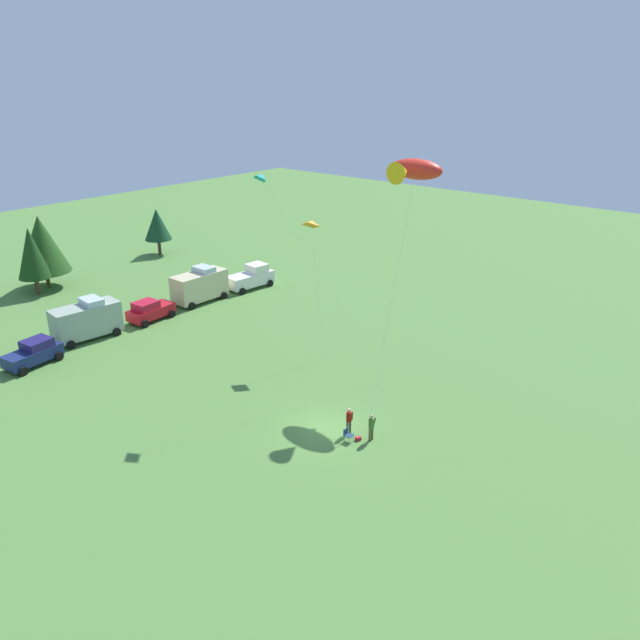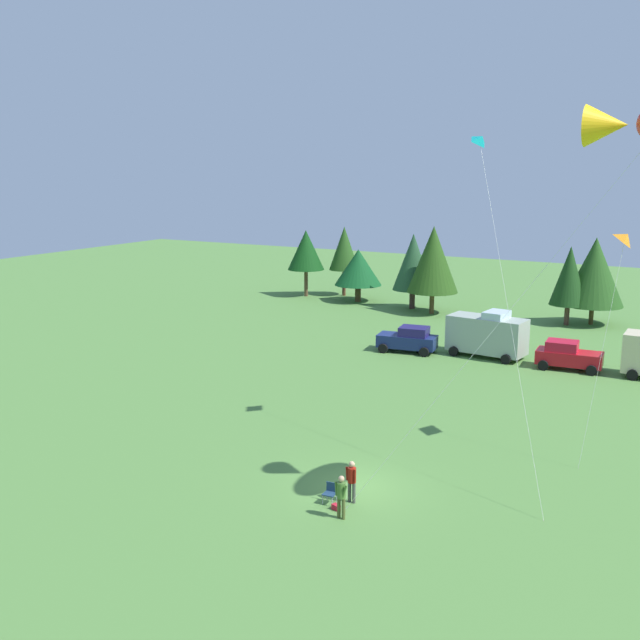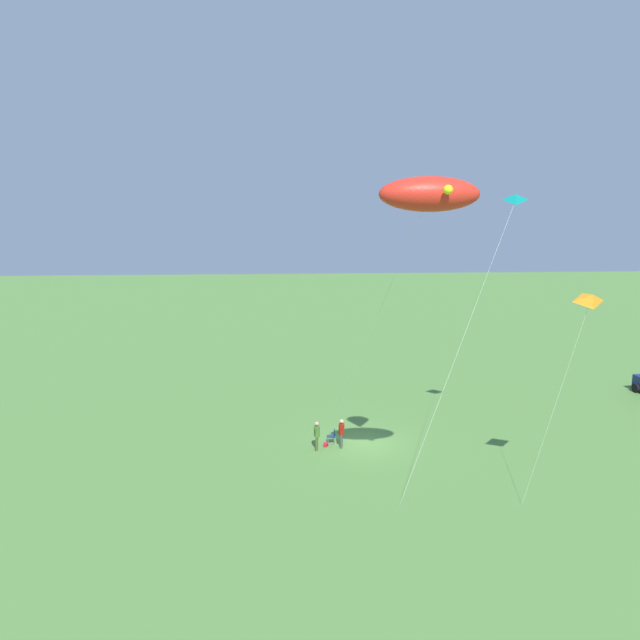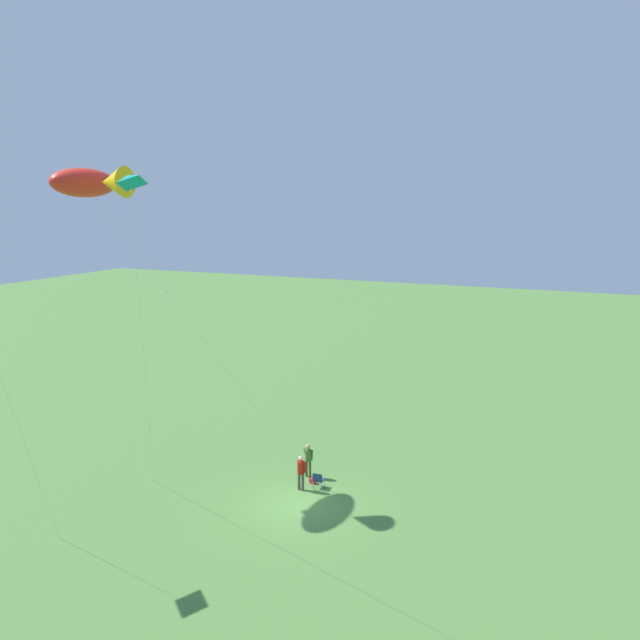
# 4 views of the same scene
# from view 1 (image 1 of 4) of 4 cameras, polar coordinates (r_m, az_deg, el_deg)

# --- Properties ---
(ground_plane) EXTENTS (160.00, 160.00, 0.00)m
(ground_plane) POSITION_cam_1_polar(r_m,az_deg,el_deg) (39.22, 0.52, -9.96)
(ground_plane) COLOR #4E7E39
(person_kite_flyer) EXTENTS (0.59, 0.39, 1.74)m
(person_kite_flyer) POSITION_cam_1_polar(r_m,az_deg,el_deg) (37.80, 4.72, -9.56)
(person_kite_flyer) COLOR #475025
(person_kite_flyer) RESTS_ON ground
(folding_chair) EXTENTS (0.51, 0.51, 0.82)m
(folding_chair) POSITION_cam_1_polar(r_m,az_deg,el_deg) (37.89, 2.54, -10.37)
(folding_chair) COLOR navy
(folding_chair) RESTS_ON ground
(person_spectator) EXTENTS (0.52, 0.40, 1.74)m
(person_spectator) POSITION_cam_1_polar(r_m,az_deg,el_deg) (38.33, 2.66, -9.02)
(person_spectator) COLOR #43473F
(person_spectator) RESTS_ON ground
(backpack_on_grass) EXTENTS (0.37, 0.31, 0.22)m
(backpack_on_grass) POSITION_cam_1_polar(r_m,az_deg,el_deg) (38.19, 3.52, -10.77)
(backpack_on_grass) COLOR red
(backpack_on_grass) RESTS_ON ground
(car_navy_hatch) EXTENTS (4.41, 2.69, 1.89)m
(car_navy_hatch) POSITION_cam_1_polar(r_m,az_deg,el_deg) (51.65, -24.71, -2.74)
(car_navy_hatch) COLOR navy
(car_navy_hatch) RESTS_ON ground
(van_motorhome_grey) EXTENTS (5.62, 3.10, 3.34)m
(van_motorhome_grey) POSITION_cam_1_polar(r_m,az_deg,el_deg) (54.76, -20.57, 0.04)
(van_motorhome_grey) COLOR #96A595
(van_motorhome_grey) RESTS_ON ground
(car_red_sedan) EXTENTS (4.32, 2.46, 1.89)m
(car_red_sedan) POSITION_cam_1_polar(r_m,az_deg,el_deg) (57.19, -15.29, 0.85)
(car_red_sedan) COLOR red
(car_red_sedan) RESTS_ON ground
(van_camper_beige) EXTENTS (5.43, 2.66, 3.34)m
(van_camper_beige) POSITION_cam_1_polar(r_m,az_deg,el_deg) (60.72, -10.94, 3.15)
(van_camper_beige) COLOR beige
(van_camper_beige) RESTS_ON ground
(truck_white_pickup) EXTENTS (5.17, 2.80, 2.34)m
(truck_white_pickup) POSITION_cam_1_polar(r_m,az_deg,el_deg) (64.09, -6.33, 3.90)
(truck_white_pickup) COLOR white
(truck_white_pickup) RESTS_ON ground
(kite_large_fish) EXTENTS (11.18, 5.61, 15.32)m
(kite_large_fish) POSITION_cam_1_polar(r_m,az_deg,el_deg) (42.66, 8.47, 13.42)
(kite_large_fish) COLOR red
(kite_large_fish) RESTS_ON ground
(kite_delta_orange) EXTENTS (1.57, 2.74, 10.51)m
(kite_delta_orange) POSITION_cam_1_polar(r_m,az_deg,el_deg) (46.93, -0.73, 8.83)
(kite_delta_orange) COLOR orange
(kite_delta_orange) RESTS_ON ground
(kite_delta_teal) EXTENTS (5.51, 7.21, 14.71)m
(kite_delta_teal) POSITION_cam_1_polar(r_m,az_deg,el_deg) (40.74, -5.21, 12.76)
(kite_delta_teal) COLOR #0B9292
(kite_delta_teal) RESTS_ON ground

